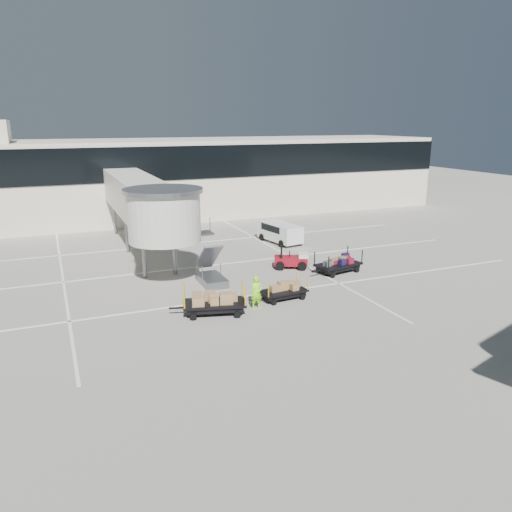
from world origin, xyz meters
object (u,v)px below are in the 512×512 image
object	(u,v)px
ground_worker	(257,293)
minivan	(279,231)
baggage_tug	(292,260)
box_cart_near	(283,291)
box_cart_far	(214,303)
suitcase_cart	(339,265)

from	to	relation	value
ground_worker	minivan	bearing A→B (deg)	57.19
baggage_tug	box_cart_near	distance (m)	6.41
baggage_tug	box_cart_near	xyz separation A→B (m)	(-3.31, -5.49, -0.03)
box_cart_far	suitcase_cart	bearing A→B (deg)	36.06
baggage_tug	box_cart_near	world-z (taller)	baggage_tug
suitcase_cart	ground_worker	size ratio (longest dim) A/B	2.09
box_cart_near	minivan	distance (m)	13.94
baggage_tug	suitcase_cart	bearing A→B (deg)	-16.89
suitcase_cart	ground_worker	bearing A→B (deg)	-162.68
baggage_tug	minivan	bearing A→B (deg)	96.02
box_cart_far	ground_worker	distance (m)	2.39
suitcase_cart	box_cart_near	distance (m)	6.64
ground_worker	box_cart_near	bearing A→B (deg)	18.39
minivan	box_cart_near	bearing A→B (deg)	-124.55
box_cart_near	minivan	xyz separation A→B (m)	(5.74, 12.69, 0.46)
box_cart_near	suitcase_cart	bearing A→B (deg)	25.21
suitcase_cart	box_cart_far	distance (m)	10.80
suitcase_cart	minivan	bearing A→B (deg)	79.38
baggage_tug	ground_worker	distance (m)	8.20
baggage_tug	suitcase_cart	xyz separation A→B (m)	(2.44, -2.16, -0.01)
baggage_tug	minivan	world-z (taller)	minivan
baggage_tug	ground_worker	size ratio (longest dim) A/B	1.37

